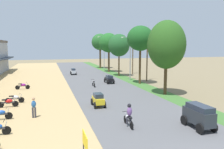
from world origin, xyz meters
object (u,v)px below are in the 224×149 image
at_px(parked_motorbike_fifth, 15,98).
at_px(motorbike_ahead_second, 94,83).
at_px(pedestrian_on_shoulder, 34,107).
at_px(car_hatchback_silver, 73,71).
at_px(street_signboard, 85,143).
at_px(streetlamp_mid, 104,50).
at_px(median_tree_nearest, 166,45).
at_px(motorbike_foreground_rider, 129,116).
at_px(utility_pole_far, 133,53).
at_px(parked_motorbike_third, 0,114).
at_px(parked_motorbike_sixth, 23,86).
at_px(median_tree_third, 119,45).
at_px(car_hatchback_yellow, 98,99).
at_px(utility_pole_near, 147,54).
at_px(streetlamp_near, 130,55).
at_px(car_sedan_black, 109,79).
at_px(car_van_charcoal, 199,115).
at_px(parked_motorbike_fourth, 8,102).
at_px(median_tree_fifth, 100,42).
at_px(median_tree_second, 140,39).

height_order(parked_motorbike_fifth, motorbike_ahead_second, motorbike_ahead_second).
distance_m(pedestrian_on_shoulder, car_hatchback_silver, 26.50).
relative_size(street_signboard, car_hatchback_silver, 0.75).
height_order(streetlamp_mid, motorbike_ahead_second, streetlamp_mid).
distance_m(median_tree_nearest, motorbike_foreground_rider, 12.65).
height_order(streetlamp_mid, utility_pole_far, utility_pole_far).
relative_size(parked_motorbike_third, parked_motorbike_fifth, 1.00).
height_order(parked_motorbike_sixth, median_tree_third, median_tree_third).
relative_size(parked_motorbike_sixth, car_hatchback_yellow, 0.90).
xyz_separation_m(median_tree_nearest, utility_pole_near, (2.26, 9.85, -1.32)).
bearing_deg(streetlamp_near, car_hatchback_yellow, -121.00).
bearing_deg(streetlamp_near, median_tree_third, 92.39).
bearing_deg(parked_motorbike_fifth, utility_pole_far, 43.17).
relative_size(street_signboard, median_tree_nearest, 0.18).
distance_m(parked_motorbike_third, streetlamp_near, 23.43).
bearing_deg(car_hatchback_silver, car_sedan_black, -70.71).
xyz_separation_m(utility_pole_near, motorbike_ahead_second, (-9.31, -2.63, -3.91)).
relative_size(car_van_charcoal, car_hatchback_silver, 1.20).
bearing_deg(parked_motorbike_fourth, median_tree_nearest, 3.11).
xyz_separation_m(median_tree_nearest, streetlamp_mid, (-0.01, 28.98, -1.17)).
height_order(streetlamp_near, car_van_charcoal, streetlamp_near).
height_order(parked_motorbike_fourth, street_signboard, street_signboard).
xyz_separation_m(median_tree_fifth, utility_pole_far, (3.65, -13.17, -2.29)).
height_order(parked_motorbike_sixth, street_signboard, street_signboard).
height_order(street_signboard, median_tree_nearest, median_tree_nearest).
xyz_separation_m(median_tree_second, car_hatchback_yellow, (-8.78, -10.66, -6.02)).
relative_size(streetlamp_near, motorbike_ahead_second, 4.00).
bearing_deg(car_sedan_black, parked_motorbike_fifth, -144.02).
distance_m(pedestrian_on_shoulder, median_tree_nearest, 15.76).
bearing_deg(parked_motorbike_third, pedestrian_on_shoulder, -3.12).
height_order(car_hatchback_yellow, motorbike_foreground_rider, motorbike_foreground_rider).
bearing_deg(car_hatchback_yellow, parked_motorbike_third, -168.42).
bearing_deg(car_van_charcoal, parked_motorbike_fifth, 140.01).
bearing_deg(pedestrian_on_shoulder, utility_pole_near, 41.48).
distance_m(streetlamp_near, motorbike_ahead_second, 8.99).
bearing_deg(motorbike_foreground_rider, streetlamp_mid, 78.35).
bearing_deg(utility_pole_near, car_van_charcoal, -105.51).
distance_m(street_signboard, car_sedan_black, 23.20).
bearing_deg(utility_pole_far, motorbike_foreground_rider, -112.03).
xyz_separation_m(streetlamp_mid, motorbike_foreground_rider, (-7.76, -37.64, -3.78)).
xyz_separation_m(parked_motorbike_fourth, car_van_charcoal, (13.34, -9.42, 0.47)).
bearing_deg(utility_pole_far, streetlamp_near, -114.41).
bearing_deg(parked_motorbike_sixth, streetlamp_mid, 52.32).
relative_size(median_tree_second, motorbike_foreground_rider, 4.77).
distance_m(median_tree_second, median_tree_third, 9.11).
xyz_separation_m(parked_motorbike_sixth, median_tree_third, (16.07, 8.86, 5.26)).
height_order(street_signboard, car_hatchback_silver, street_signboard).
relative_size(parked_motorbike_third, parked_motorbike_fourth, 1.00).
bearing_deg(car_hatchback_silver, parked_motorbike_sixth, -121.21).
xyz_separation_m(median_tree_nearest, motorbike_ahead_second, (-7.05, 7.22, -5.23)).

